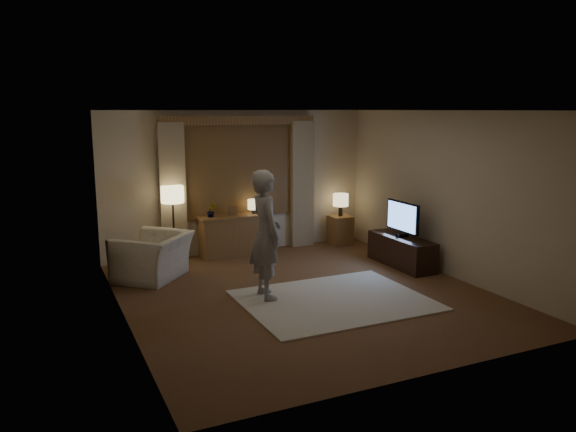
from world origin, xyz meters
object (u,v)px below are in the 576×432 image
tv_stand (401,251)px  person (266,234)px  side_table (340,230)px  armchair (153,257)px  sideboard (233,236)px

tv_stand → person: person is taller
side_table → person: (-2.55, -2.37, 0.64)m
armchair → side_table: bearing=142.9°
sideboard → person: bearing=-98.5°
armchair → side_table: size_ratio=1.94×
person → side_table: bearing=-45.3°
side_table → person: 3.54m
sideboard → armchair: bearing=-152.8°
side_table → tv_stand: 1.80m
tv_stand → sideboard: bearing=142.0°
sideboard → tv_stand: size_ratio=0.86×
sideboard → armchair: 1.82m
armchair → side_table: 3.89m
armchair → person: 2.10m
side_table → person: size_ratio=0.31×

